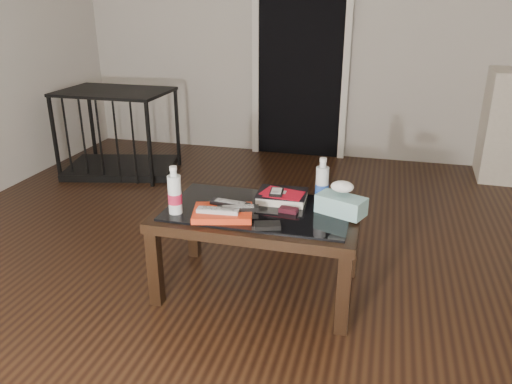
# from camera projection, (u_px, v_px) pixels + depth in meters

# --- Properties ---
(ground) EXTENTS (5.00, 5.00, 0.00)m
(ground) POSITION_uv_depth(u_px,v_px,m) (289.00, 295.00, 2.59)
(ground) COLOR black
(ground) RESTS_ON ground
(doorway) EXTENTS (0.90, 0.08, 2.07)m
(doorway) POSITION_uv_depth(u_px,v_px,m) (301.00, 46.00, 4.53)
(doorway) COLOR black
(doorway) RESTS_ON ground
(coffee_table) EXTENTS (1.00, 0.60, 0.46)m
(coffee_table) POSITION_uv_depth(u_px,v_px,m) (259.00, 220.00, 2.51)
(coffee_table) COLOR black
(coffee_table) RESTS_ON ground
(pet_crate) EXTENTS (1.02, 0.80, 0.71)m
(pet_crate) POSITION_uv_depth(u_px,v_px,m) (119.00, 146.00, 4.33)
(pet_crate) COLOR black
(pet_crate) RESTS_ON ground
(magazines) EXTENTS (0.32, 0.27, 0.03)m
(magazines) POSITION_uv_depth(u_px,v_px,m) (223.00, 213.00, 2.39)
(magazines) COLOR red
(magazines) RESTS_ON coffee_table
(remote_silver) EXTENTS (0.20, 0.07, 0.02)m
(remote_silver) POSITION_uv_depth(u_px,v_px,m) (218.00, 210.00, 2.36)
(remote_silver) COLOR #B2B3B7
(remote_silver) RESTS_ON magazines
(remote_black_front) EXTENTS (0.21, 0.11, 0.02)m
(remote_black_front) POSITION_uv_depth(u_px,v_px,m) (238.00, 208.00, 2.38)
(remote_black_front) COLOR black
(remote_black_front) RESTS_ON magazines
(remote_black_back) EXTENTS (0.20, 0.07, 0.02)m
(remote_black_back) POSITION_uv_depth(u_px,v_px,m) (230.00, 203.00, 2.44)
(remote_black_back) COLOR black
(remote_black_back) RESTS_ON magazines
(textbook) EXTENTS (0.26, 0.21, 0.05)m
(textbook) POSITION_uv_depth(u_px,v_px,m) (282.00, 196.00, 2.57)
(textbook) COLOR black
(textbook) RESTS_ON coffee_table
(dvd_mailers) EXTENTS (0.22, 0.18, 0.01)m
(dvd_mailers) POSITION_uv_depth(u_px,v_px,m) (281.00, 193.00, 2.55)
(dvd_mailers) COLOR #B60C1F
(dvd_mailers) RESTS_ON textbook
(ipod) EXTENTS (0.07, 0.11, 0.02)m
(ipod) POSITION_uv_depth(u_px,v_px,m) (277.00, 192.00, 2.53)
(ipod) COLOR black
(ipod) RESTS_ON dvd_mailers
(flip_phone) EXTENTS (0.09, 0.06, 0.02)m
(flip_phone) POSITION_uv_depth(u_px,v_px,m) (289.00, 210.00, 2.44)
(flip_phone) COLOR black
(flip_phone) RESTS_ON coffee_table
(wallet) EXTENTS (0.14, 0.10, 0.02)m
(wallet) POSITION_uv_depth(u_px,v_px,m) (267.00, 225.00, 2.28)
(wallet) COLOR black
(wallet) RESTS_ON coffee_table
(water_bottle_left) EXTENTS (0.08, 0.08, 0.24)m
(water_bottle_left) POSITION_uv_depth(u_px,v_px,m) (175.00, 190.00, 2.39)
(water_bottle_left) COLOR silver
(water_bottle_left) RESTS_ON coffee_table
(water_bottle_right) EXTENTS (0.08, 0.08, 0.24)m
(water_bottle_right) POSITION_uv_depth(u_px,v_px,m) (322.00, 181.00, 2.51)
(water_bottle_right) COLOR silver
(water_bottle_right) RESTS_ON coffee_table
(tissue_box) EXTENTS (0.26, 0.20, 0.09)m
(tissue_box) POSITION_uv_depth(u_px,v_px,m) (341.00, 205.00, 2.41)
(tissue_box) COLOR teal
(tissue_box) RESTS_ON coffee_table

